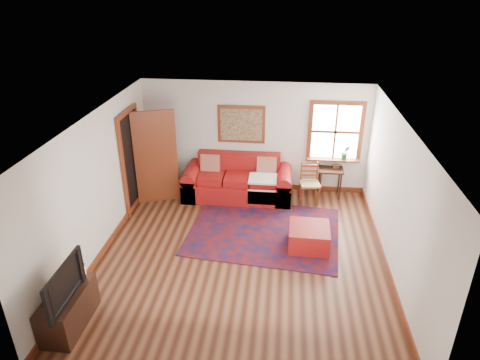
# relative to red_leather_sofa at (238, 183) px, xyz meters

# --- Properties ---
(ground) EXTENTS (5.50, 5.50, 0.00)m
(ground) POSITION_rel_red_leather_sofa_xyz_m (0.33, -2.29, -0.31)
(ground) COLOR #3B1A0F
(ground) RESTS_ON ground
(room_envelope) EXTENTS (5.04, 5.54, 2.52)m
(room_envelope) POSITION_rel_red_leather_sofa_xyz_m (0.33, -2.27, 1.34)
(room_envelope) COLOR silver
(room_envelope) RESTS_ON ground
(window) EXTENTS (1.18, 0.20, 1.38)m
(window) POSITION_rel_red_leather_sofa_xyz_m (2.11, 0.42, 1.00)
(window) COLOR white
(window) RESTS_ON ground
(doorway) EXTENTS (0.89, 1.08, 2.14)m
(doorway) POSITION_rel_red_leather_sofa_xyz_m (-1.88, -0.51, 0.76)
(doorway) COLOR black
(doorway) RESTS_ON ground
(framed_artwork) EXTENTS (1.05, 0.07, 0.85)m
(framed_artwork) POSITION_rel_red_leather_sofa_xyz_m (0.03, 0.43, 1.24)
(framed_artwork) COLOR maroon
(framed_artwork) RESTS_ON ground
(persian_rug) EXTENTS (3.06, 2.55, 0.02)m
(persian_rug) POSITION_rel_red_leather_sofa_xyz_m (0.67, -1.43, -0.30)
(persian_rug) COLOR #5D0F0D
(persian_rug) RESTS_ON ground
(red_leather_sofa) EXTENTS (2.38, 0.98, 0.93)m
(red_leather_sofa) POSITION_rel_red_leather_sofa_xyz_m (0.00, 0.00, 0.00)
(red_leather_sofa) COLOR maroon
(red_leather_sofa) RESTS_ON ground
(red_ottoman) EXTENTS (0.74, 0.74, 0.41)m
(red_ottoman) POSITION_rel_red_leather_sofa_xyz_m (1.51, -1.87, -0.10)
(red_ottoman) COLOR maroon
(red_ottoman) RESTS_ON ground
(side_table) EXTENTS (0.54, 0.41, 0.65)m
(side_table) POSITION_rel_red_leather_sofa_xyz_m (2.04, 0.24, 0.22)
(side_table) COLOR #311910
(side_table) RESTS_ON ground
(ladder_back_chair) EXTENTS (0.46, 0.44, 0.88)m
(ladder_back_chair) POSITION_rel_red_leather_sofa_xyz_m (1.57, -0.06, 0.17)
(ladder_back_chair) COLOR tan
(ladder_back_chair) RESTS_ON ground
(media_cabinet) EXTENTS (0.45, 1.01, 0.55)m
(media_cabinet) POSITION_rel_red_leather_sofa_xyz_m (-1.93, -4.19, -0.03)
(media_cabinet) COLOR #311910
(media_cabinet) RESTS_ON ground
(television) EXTENTS (0.13, 0.99, 0.57)m
(television) POSITION_rel_red_leather_sofa_xyz_m (-1.91, -4.32, 0.53)
(television) COLOR black
(television) RESTS_ON media_cabinet
(candle_hurricane) EXTENTS (0.12, 0.12, 0.18)m
(candle_hurricane) POSITION_rel_red_leather_sofa_xyz_m (-1.88, -3.76, 0.33)
(candle_hurricane) COLOR silver
(candle_hurricane) RESTS_ON media_cabinet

